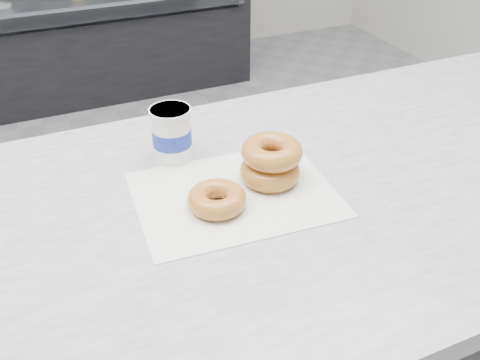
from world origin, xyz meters
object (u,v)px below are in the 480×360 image
object	(u,v)px
display_case	(42,14)
donut_stack	(271,162)
coffee_cup	(172,134)
donut_single	(217,199)

from	to	relation	value
display_case	donut_stack	xyz separation A→B (m)	(0.16, -2.68, 0.45)
donut_stack	coffee_cup	size ratio (longest dim) A/B	1.44
display_case	donut_single	world-z (taller)	display_case
donut_single	coffee_cup	size ratio (longest dim) A/B	0.94
display_case	donut_single	size ratio (longest dim) A/B	24.25
display_case	donut_single	bearing A→B (deg)	-89.10
donut_single	coffee_cup	bearing A→B (deg)	95.20
donut_stack	coffee_cup	world-z (taller)	coffee_cup
coffee_cup	donut_stack	bearing A→B (deg)	-51.69
display_case	coffee_cup	xyz separation A→B (m)	(0.03, -2.54, 0.46)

